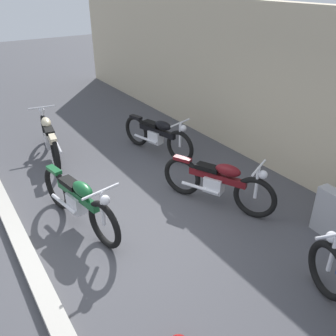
{
  "coord_description": "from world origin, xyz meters",
  "views": [
    {
      "loc": [
        4.18,
        -1.85,
        3.55
      ],
      "look_at": [
        -0.45,
        1.21,
        0.55
      ],
      "focal_mm": 38.44,
      "sensor_mm": 36.0,
      "label": 1
    }
  ],
  "objects_px": {
    "motorcycle_maroon": "(218,182)",
    "motorcycle_cream": "(49,137)",
    "motorcycle_green": "(79,201)",
    "motorcycle_black": "(158,135)",
    "stone_marker": "(334,216)"
  },
  "relations": [
    {
      "from": "stone_marker",
      "to": "motorcycle_green",
      "type": "xyz_separation_m",
      "value": [
        -2.36,
        -3.07,
        0.08
      ]
    },
    {
      "from": "motorcycle_cream",
      "to": "motorcycle_green",
      "type": "distance_m",
      "value": 2.78
    },
    {
      "from": "stone_marker",
      "to": "motorcycle_maroon",
      "type": "distance_m",
      "value": 1.85
    },
    {
      "from": "motorcycle_maroon",
      "to": "motorcycle_cream",
      "type": "relative_size",
      "value": 0.93
    },
    {
      "from": "stone_marker",
      "to": "motorcycle_cream",
      "type": "distance_m",
      "value": 5.76
    },
    {
      "from": "stone_marker",
      "to": "motorcycle_green",
      "type": "height_order",
      "value": "motorcycle_green"
    },
    {
      "from": "stone_marker",
      "to": "motorcycle_green",
      "type": "relative_size",
      "value": 0.36
    },
    {
      "from": "motorcycle_maroon",
      "to": "motorcycle_black",
      "type": "distance_m",
      "value": 2.32
    },
    {
      "from": "stone_marker",
      "to": "motorcycle_maroon",
      "type": "xyz_separation_m",
      "value": [
        -1.61,
        -0.89,
        0.07
      ]
    },
    {
      "from": "motorcycle_green",
      "to": "motorcycle_black",
      "type": "relative_size",
      "value": 1.07
    },
    {
      "from": "motorcycle_green",
      "to": "motorcycle_maroon",
      "type": "bearing_deg",
      "value": 61.05
    },
    {
      "from": "stone_marker",
      "to": "motorcycle_cream",
      "type": "xyz_separation_m",
      "value": [
        -5.11,
        -2.67,
        0.07
      ]
    },
    {
      "from": "motorcycle_maroon",
      "to": "motorcycle_green",
      "type": "bearing_deg",
      "value": -133.74
    },
    {
      "from": "motorcycle_maroon",
      "to": "motorcycle_green",
      "type": "distance_m",
      "value": 2.3
    },
    {
      "from": "stone_marker",
      "to": "motorcycle_cream",
      "type": "relative_size",
      "value": 0.37
    }
  ]
}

